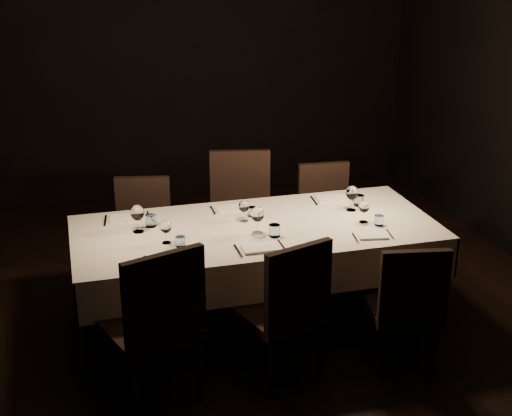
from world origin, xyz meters
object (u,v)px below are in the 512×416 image
object	(u,v)px
dining_table	(256,237)
chair_far_center	(241,210)
chair_near_right	(407,302)
chair_far_left	(143,229)
chair_near_center	(286,305)
chair_near_left	(156,321)
chair_far_right	(326,212)

from	to	relation	value
dining_table	chair_far_center	size ratio (longest dim) A/B	2.45
chair_near_right	dining_table	bearing A→B (deg)	-37.96
chair_far_left	chair_far_center	xyz separation A→B (m)	(0.80, 0.04, 0.06)
chair_near_center	chair_far_center	bearing A→B (deg)	-112.47
chair_near_left	chair_far_left	xyz separation A→B (m)	(0.12, 1.59, -0.07)
chair_far_left	dining_table	bearing A→B (deg)	-37.39
chair_far_right	chair_far_left	bearing A→B (deg)	-177.51
chair_near_center	dining_table	bearing A→B (deg)	-109.04
chair_near_right	chair_far_center	size ratio (longest dim) A/B	0.87
chair_near_center	chair_near_left	bearing A→B (deg)	-15.76
chair_near_left	chair_far_right	bearing A→B (deg)	-155.57
dining_table	chair_near_center	distance (m)	0.75
chair_near_center	chair_near_right	distance (m)	0.77
chair_near_center	chair_near_right	world-z (taller)	chair_near_center
chair_far_center	chair_far_right	distance (m)	0.72
dining_table	chair_far_center	distance (m)	0.87
chair_near_center	chair_far_left	world-z (taller)	chair_near_center
chair_near_left	chair_far_right	world-z (taller)	chair_near_left
dining_table	chair_near_right	size ratio (longest dim) A/B	2.81
chair_far_left	chair_far_right	xyz separation A→B (m)	(1.52, -0.04, 0.00)
chair_near_left	chair_far_center	bearing A→B (deg)	-138.54
chair_near_left	chair_far_center	xyz separation A→B (m)	(0.92, 1.63, -0.00)
chair_near_left	chair_near_center	size ratio (longest dim) A/B	1.07
chair_far_left	chair_far_center	bearing A→B (deg)	14.89
chair_far_center	chair_near_left	bearing A→B (deg)	-106.92
dining_table	chair_near_right	xyz separation A→B (m)	(0.76, -0.84, -0.19)
chair_far_center	chair_near_right	bearing A→B (deg)	-56.50
dining_table	chair_far_left	size ratio (longest dim) A/B	2.82
chair_far_left	chair_near_center	bearing A→B (deg)	-53.98
dining_table	chair_near_center	size ratio (longest dim) A/B	2.61
chair_near_center	chair_far_center	size ratio (longest dim) A/B	0.94
dining_table	chair_near_center	world-z (taller)	chair_near_center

